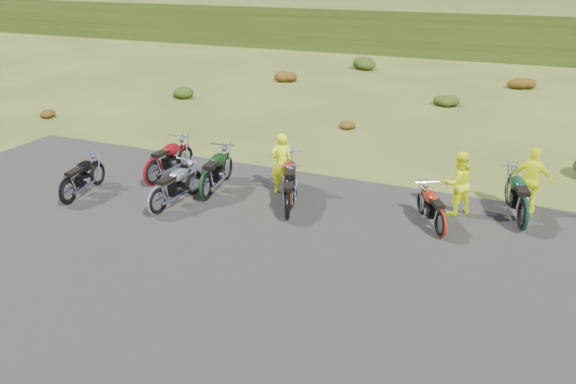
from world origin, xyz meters
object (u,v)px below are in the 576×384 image
at_px(motorcycle_3, 159,216).
at_px(motorcycle_7, 520,231).
at_px(motorcycle_0, 70,205).
at_px(person_middle, 281,164).

bearing_deg(motorcycle_3, motorcycle_7, -66.28).
relative_size(motorcycle_0, person_middle, 1.23).
bearing_deg(motorcycle_7, person_middle, 76.54).
bearing_deg(motorcycle_0, person_middle, -66.71).
relative_size(motorcycle_0, motorcycle_7, 0.90).
height_order(motorcycle_7, person_middle, person_middle).
distance_m(motorcycle_7, person_middle, 6.19).
height_order(motorcycle_0, motorcycle_3, motorcycle_3).
distance_m(motorcycle_0, person_middle, 5.64).
distance_m(motorcycle_3, person_middle, 3.50).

